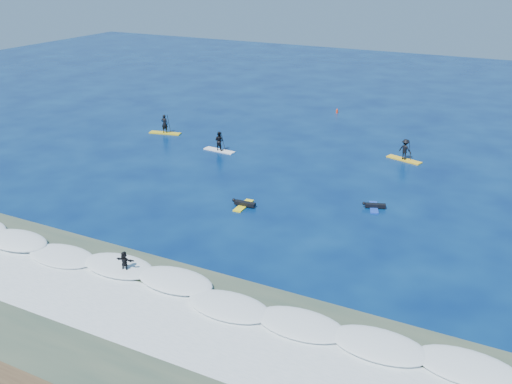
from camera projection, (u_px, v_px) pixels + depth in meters
The scene contains 11 objects.
ground at pixel (241, 217), 40.98m from camera, with size 160.00×160.00×0.00m, color #031545.
shallow_water at pixel (111, 318), 29.48m from camera, with size 90.00×13.00×0.01m, color #364A3B.
breaking_wave at pixel (157, 282), 32.77m from camera, with size 40.00×6.00×0.30m, color white.
whitewater at pixel (124, 309), 30.30m from camera, with size 34.00×5.00×0.02m, color silver.
sup_paddler_left at pixel (165, 127), 59.81m from camera, with size 3.48×1.54×2.37m.
sup_paddler_center at pixel (219, 143), 54.40m from camera, with size 3.24×1.02×2.24m.
sup_paddler_right at pixel (405, 151), 51.91m from camera, with size 3.40×1.74×2.32m.
prone_paddler_near at pixel (244, 204), 42.61m from camera, with size 1.88×2.39×0.50m.
prone_paddler_far at pixel (374, 206), 42.30m from camera, with size 1.70×2.25×0.46m.
wave_surfer at pixel (125, 263), 33.27m from camera, with size 1.92×0.81×1.35m.
marker_buoy at pixel (337, 111), 67.73m from camera, with size 0.25×0.25×0.60m.
Camera 1 is at (17.95, -32.55, 17.39)m, focal length 40.00 mm.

